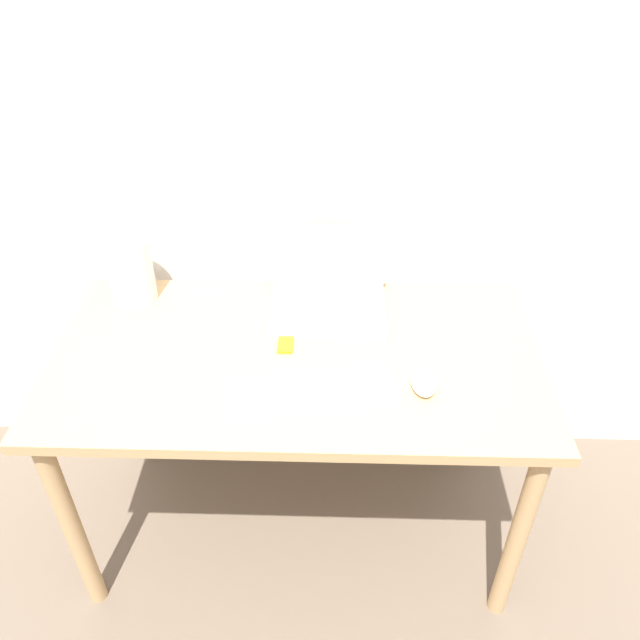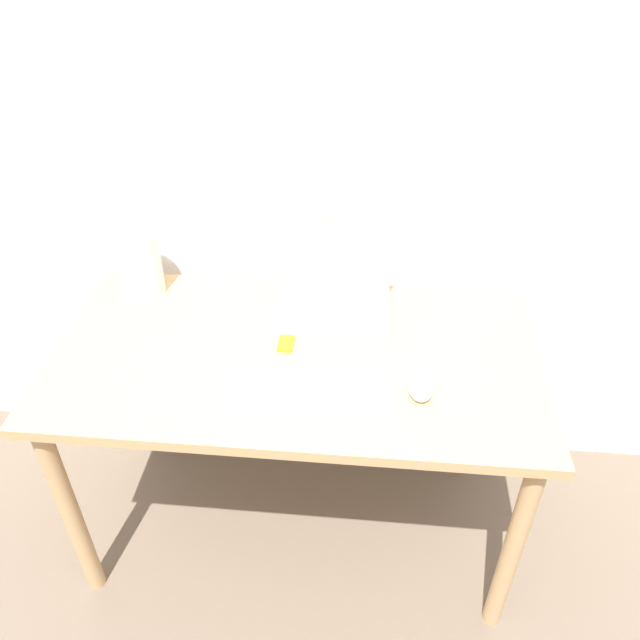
{
  "view_description": "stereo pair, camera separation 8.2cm",
  "coord_description": "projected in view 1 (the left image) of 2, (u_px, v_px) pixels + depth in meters",
  "views": [
    {
      "loc": [
        0.1,
        -0.92,
        1.78
      ],
      "look_at": [
        0.06,
        0.36,
        0.82
      ],
      "focal_mm": 35.0,
      "sensor_mm": 36.0,
      "label": 1
    },
    {
      "loc": [
        0.18,
        -0.91,
        1.78
      ],
      "look_at": [
        0.06,
        0.36,
        0.82
      ],
      "focal_mm": 35.0,
      "sensor_mm": 36.0,
      "label": 2
    }
  ],
  "objects": [
    {
      "name": "vase",
      "position": [
        128.0,
        259.0,
        1.77
      ],
      "size": [
        0.13,
        0.13,
        0.27
      ],
      "color": "silver",
      "rests_on": "desk"
    },
    {
      "name": "desk",
      "position": [
        297.0,
        378.0,
        1.7
      ],
      "size": [
        1.29,
        0.68,
        0.72
      ],
      "color": "tan",
      "rests_on": "ground_plane"
    },
    {
      "name": "wall_back",
      "position": [
        300.0,
        101.0,
        1.65
      ],
      "size": [
        6.0,
        0.05,
        2.5
      ],
      "color": "white",
      "rests_on": "ground_plane"
    },
    {
      "name": "mp3_player",
      "position": [
        285.0,
        345.0,
        1.67
      ],
      "size": [
        0.04,
        0.07,
        0.01
      ],
      "color": "orange",
      "rests_on": "desk"
    },
    {
      "name": "ground_plane",
      "position": [
        295.0,
        618.0,
        1.81
      ],
      "size": [
        12.0,
        12.0,
        0.0
      ],
      "primitive_type": "plane",
      "color": "#6B5B4C"
    },
    {
      "name": "mouse",
      "position": [
        424.0,
        382.0,
        1.54
      ],
      "size": [
        0.06,
        0.11,
        0.03
      ],
      "color": "white",
      "rests_on": "desk"
    },
    {
      "name": "laptop",
      "position": [
        328.0,
        292.0,
        1.78
      ],
      "size": [
        0.33,
        0.25,
        0.25
      ],
      "color": "silver",
      "rests_on": "desk"
    },
    {
      "name": "keyboard",
      "position": [
        311.0,
        390.0,
        1.52
      ],
      "size": [
        0.43,
        0.19,
        0.02
      ],
      "color": "white",
      "rests_on": "desk"
    }
  ]
}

